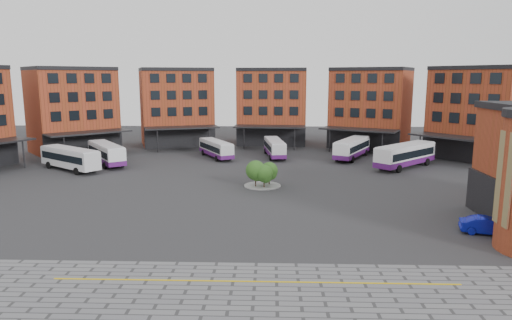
{
  "coord_description": "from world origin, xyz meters",
  "views": [
    {
      "loc": [
        2.97,
        -41.17,
        12.85
      ],
      "look_at": [
        1.37,
        7.48,
        4.0
      ],
      "focal_mm": 32.0,
      "sensor_mm": 36.0,
      "label": 1
    }
  ],
  "objects_px": {
    "bus_e": "(352,148)",
    "bus_d": "(275,148)",
    "bus_c": "(216,149)",
    "blue_car": "(488,226)",
    "bus_b": "(106,153)",
    "bus_a": "(70,157)",
    "tree_island": "(262,173)",
    "bus_f": "(405,155)"
  },
  "relations": [
    {
      "from": "bus_e",
      "to": "bus_f",
      "type": "height_order",
      "value": "bus_f"
    },
    {
      "from": "tree_island",
      "to": "blue_car",
      "type": "xyz_separation_m",
      "value": [
        19.03,
        -15.96,
        -0.98
      ]
    },
    {
      "from": "tree_island",
      "to": "bus_a",
      "type": "relative_size",
      "value": 0.42
    },
    {
      "from": "tree_island",
      "to": "bus_e",
      "type": "xyz_separation_m",
      "value": [
        13.99,
        19.82,
        0.03
      ]
    },
    {
      "from": "bus_c",
      "to": "bus_d",
      "type": "distance_m",
      "value": 9.55
    },
    {
      "from": "tree_island",
      "to": "bus_a",
      "type": "height_order",
      "value": "tree_island"
    },
    {
      "from": "blue_car",
      "to": "bus_e",
      "type": "bearing_deg",
      "value": 22.83
    },
    {
      "from": "bus_a",
      "to": "bus_b",
      "type": "xyz_separation_m",
      "value": [
        3.5,
        4.55,
        -0.17
      ]
    },
    {
      "from": "bus_e",
      "to": "bus_b",
      "type": "bearing_deg",
      "value": -143.3
    },
    {
      "from": "bus_c",
      "to": "bus_f",
      "type": "distance_m",
      "value": 29.14
    },
    {
      "from": "tree_island",
      "to": "blue_car",
      "type": "height_order",
      "value": "tree_island"
    },
    {
      "from": "bus_b",
      "to": "blue_car",
      "type": "distance_m",
      "value": 51.82
    },
    {
      "from": "bus_b",
      "to": "blue_car",
      "type": "bearing_deg",
      "value": -70.09
    },
    {
      "from": "bus_b",
      "to": "blue_car",
      "type": "xyz_separation_m",
      "value": [
        42.61,
        -29.48,
        -0.98
      ]
    },
    {
      "from": "bus_c",
      "to": "tree_island",
      "type": "bearing_deg",
      "value": -95.97
    },
    {
      "from": "bus_d",
      "to": "bus_c",
      "type": "bearing_deg",
      "value": 179.32
    },
    {
      "from": "bus_a",
      "to": "bus_e",
      "type": "height_order",
      "value": "bus_e"
    },
    {
      "from": "bus_d",
      "to": "blue_car",
      "type": "height_order",
      "value": "bus_d"
    },
    {
      "from": "bus_b",
      "to": "blue_car",
      "type": "relative_size",
      "value": 2.43
    },
    {
      "from": "tree_island",
      "to": "bus_c",
      "type": "distance_m",
      "value": 21.24
    },
    {
      "from": "bus_e",
      "to": "bus_f",
      "type": "bearing_deg",
      "value": -22.17
    },
    {
      "from": "bus_c",
      "to": "bus_e",
      "type": "height_order",
      "value": "bus_e"
    },
    {
      "from": "bus_c",
      "to": "blue_car",
      "type": "xyz_separation_m",
      "value": [
        26.92,
        -35.67,
        -0.79
      ]
    },
    {
      "from": "tree_island",
      "to": "bus_a",
      "type": "distance_m",
      "value": 28.53
    },
    {
      "from": "bus_c",
      "to": "blue_car",
      "type": "bearing_deg",
      "value": -80.74
    },
    {
      "from": "bus_a",
      "to": "bus_b",
      "type": "height_order",
      "value": "bus_a"
    },
    {
      "from": "bus_d",
      "to": "blue_car",
      "type": "xyz_separation_m",
      "value": [
        17.43,
        -36.85,
        -0.82
      ]
    },
    {
      "from": "tree_island",
      "to": "bus_f",
      "type": "bearing_deg",
      "value": 31.47
    },
    {
      "from": "bus_b",
      "to": "bus_e",
      "type": "height_order",
      "value": "bus_e"
    },
    {
      "from": "bus_e",
      "to": "blue_car",
      "type": "distance_m",
      "value": 36.14
    },
    {
      "from": "bus_a",
      "to": "bus_b",
      "type": "relative_size",
      "value": 1.0
    },
    {
      "from": "bus_a",
      "to": "blue_car",
      "type": "distance_m",
      "value": 52.43
    },
    {
      "from": "bus_d",
      "to": "bus_e",
      "type": "bearing_deg",
      "value": -12.7
    },
    {
      "from": "bus_c",
      "to": "bus_f",
      "type": "xyz_separation_m",
      "value": [
        28.21,
        -7.28,
        0.34
      ]
    },
    {
      "from": "bus_a",
      "to": "bus_d",
      "type": "xyz_separation_m",
      "value": [
        28.68,
        11.92,
        -0.33
      ]
    },
    {
      "from": "bus_e",
      "to": "bus_f",
      "type": "xyz_separation_m",
      "value": [
        6.33,
        -7.38,
        0.13
      ]
    },
    {
      "from": "bus_f",
      "to": "blue_car",
      "type": "xyz_separation_m",
      "value": [
        -1.3,
        -28.4,
        -1.13
      ]
    },
    {
      "from": "bus_a",
      "to": "bus_c",
      "type": "height_order",
      "value": "bus_a"
    },
    {
      "from": "bus_e",
      "to": "bus_d",
      "type": "bearing_deg",
      "value": -157.78
    },
    {
      "from": "tree_island",
      "to": "bus_b",
      "type": "bearing_deg",
      "value": 150.18
    },
    {
      "from": "tree_island",
      "to": "bus_a",
      "type": "xyz_separation_m",
      "value": [
        -27.08,
        8.97,
        0.17
      ]
    },
    {
      "from": "blue_car",
      "to": "bus_b",
      "type": "bearing_deg",
      "value": 70.14
    }
  ]
}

